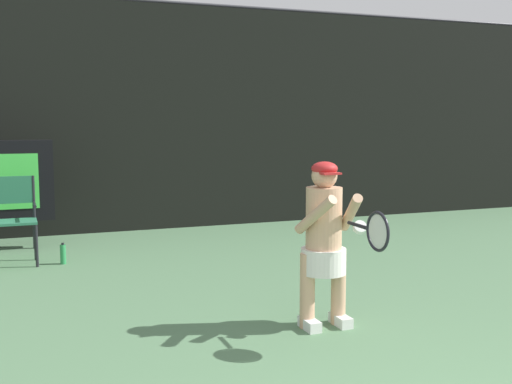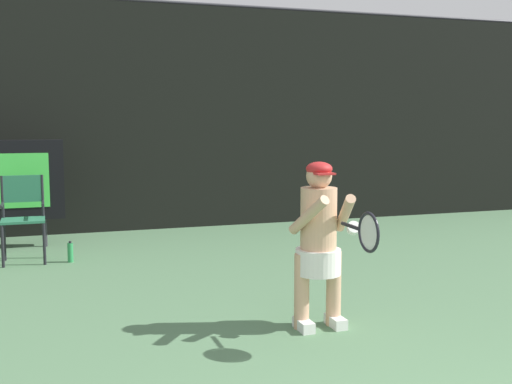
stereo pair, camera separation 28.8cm
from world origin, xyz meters
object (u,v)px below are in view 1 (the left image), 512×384
at_px(water_bottle, 63,254).
at_px(tennis_racket, 376,231).
at_px(umpire_chair, 14,215).
at_px(tennis_player, 324,239).

xyz_separation_m(water_bottle, tennis_racket, (2.02, -3.97, 0.82)).
distance_m(umpire_chair, tennis_racket, 4.92).
height_order(umpire_chair, tennis_player, tennis_player).
xyz_separation_m(water_bottle, tennis_player, (1.92, -3.30, 0.65)).
relative_size(tennis_player, tennis_racket, 2.38).
bearing_deg(tennis_racket, water_bottle, 99.97).
xyz_separation_m(tennis_player, tennis_racket, (0.10, -0.67, 0.17)).
bearing_deg(tennis_racket, umpire_chair, 104.49).
height_order(umpire_chair, water_bottle, umpire_chair).
bearing_deg(umpire_chair, tennis_racket, -58.52).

